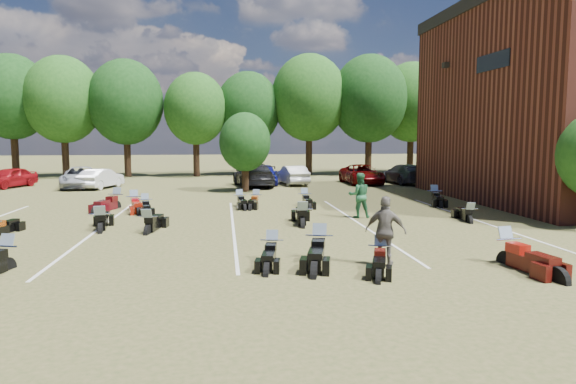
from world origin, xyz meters
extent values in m
plane|color=brown|center=(0.00, 0.00, 0.00)|extent=(160.00, 160.00, 0.00)
imported|color=maroon|center=(-17.67, 19.91, 0.68)|extent=(2.92, 4.33, 1.37)
imported|color=silver|center=(-11.46, 18.68, 0.65)|extent=(2.45, 4.19, 1.31)
imported|color=#9B9DA3|center=(-12.86, 19.13, 0.71)|extent=(3.28, 5.45, 1.42)
imported|color=black|center=(-1.32, 18.66, 0.81)|extent=(2.89, 5.78, 1.61)
imported|color=navy|center=(-0.45, 19.98, 0.74)|extent=(1.87, 4.39, 1.48)
imported|color=#B8B9B3|center=(1.55, 19.66, 0.68)|extent=(1.98, 4.30, 1.36)
imported|color=#580505|center=(6.60, 19.60, 0.70)|extent=(2.45, 5.10, 1.40)
imported|color=#343338|center=(9.72, 19.47, 0.71)|extent=(2.50, 5.09, 1.43)
imported|color=#235F38|center=(2.38, 4.51, 0.96)|extent=(0.98, 0.79, 1.92)
imported|color=#625B54|center=(0.95, -3.50, 0.94)|extent=(1.18, 0.95, 1.88)
cube|color=black|center=(9.35, 12.00, 7.50)|extent=(0.30, 0.40, 0.30)
cube|color=black|center=(9.47, 7.00, 7.00)|extent=(0.06, 3.00, 0.80)
cylinder|color=black|center=(-21.00, 29.00, 2.04)|extent=(0.58, 0.58, 4.08)
ellipsoid|color=#1E4C19|center=(-21.00, 29.00, 6.33)|extent=(6.00, 6.00, 6.90)
cylinder|color=black|center=(-16.00, 29.00, 2.04)|extent=(0.58, 0.58, 4.08)
ellipsoid|color=#1E4C19|center=(-16.00, 29.00, 6.33)|extent=(6.00, 6.00, 6.90)
cylinder|color=black|center=(-11.00, 29.00, 2.04)|extent=(0.57, 0.58, 4.08)
ellipsoid|color=#1E4C19|center=(-11.00, 29.00, 6.33)|extent=(6.00, 6.00, 6.90)
cylinder|color=black|center=(-6.00, 29.00, 2.04)|extent=(0.57, 0.58, 4.08)
ellipsoid|color=#1E4C19|center=(-6.00, 29.00, 6.33)|extent=(6.00, 6.00, 6.90)
cylinder|color=black|center=(-1.00, 29.00, 2.04)|extent=(0.58, 0.58, 4.08)
ellipsoid|color=#1E4C19|center=(-1.00, 29.00, 6.33)|extent=(6.00, 6.00, 6.90)
cylinder|color=black|center=(4.00, 29.00, 2.04)|extent=(0.57, 0.58, 4.08)
ellipsoid|color=#1E4C19|center=(4.00, 29.00, 6.33)|extent=(6.00, 6.00, 6.90)
cylinder|color=black|center=(9.00, 29.00, 2.04)|extent=(0.57, 0.58, 4.08)
ellipsoid|color=#1E4C19|center=(9.00, 29.00, 6.33)|extent=(6.00, 6.00, 6.90)
cylinder|color=black|center=(14.00, 29.00, 2.04)|extent=(0.57, 0.58, 4.08)
ellipsoid|color=#1E4C19|center=(14.00, 29.00, 6.33)|extent=(6.00, 6.00, 6.90)
cylinder|color=black|center=(19.00, 29.00, 2.04)|extent=(0.58, 0.58, 4.08)
ellipsoid|color=#1E4C19|center=(19.00, 29.00, 6.33)|extent=(6.00, 6.00, 6.90)
cylinder|color=black|center=(24.00, 29.00, 2.04)|extent=(0.58, 0.58, 4.08)
ellipsoid|color=#1E4C19|center=(24.00, 29.00, 6.33)|extent=(6.00, 6.00, 6.90)
cylinder|color=black|center=(-2.00, 15.50, 0.95)|extent=(0.24, 0.24, 1.90)
sphere|color=#1E4C19|center=(-2.00, 15.50, 3.10)|extent=(3.20, 3.20, 3.20)
cube|color=silver|center=(-8.00, 3.00, 0.01)|extent=(0.10, 14.00, 0.01)
cube|color=silver|center=(-3.00, 3.00, 0.01)|extent=(0.10, 14.00, 0.01)
cube|color=silver|center=(2.00, 3.00, 0.01)|extent=(0.10, 14.00, 0.01)
cube|color=silver|center=(7.00, 3.00, 0.01)|extent=(0.10, 14.00, 0.01)
camera|label=1|loc=(-3.32, -16.57, 3.47)|focal=32.00mm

